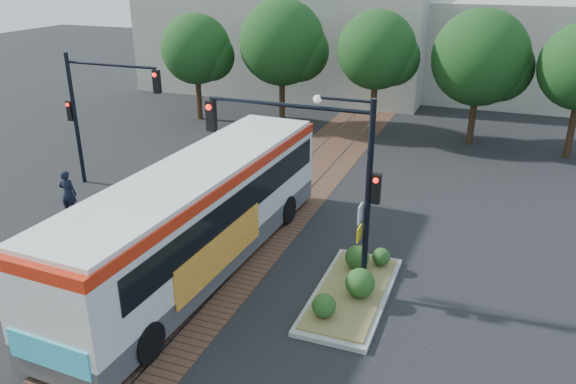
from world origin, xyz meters
name	(u,v)px	position (x,y,z in m)	size (l,w,h in m)	color
ground	(227,255)	(0.00, 0.00, 0.00)	(120.00, 120.00, 0.00)	black
trackbed	(270,211)	(0.00, 4.00, 0.01)	(3.60, 40.00, 0.02)	brown
tree_row	(373,52)	(1.21, 16.42, 4.85)	(26.40, 5.60, 7.67)	#382314
warehouses	(386,42)	(-0.53, 28.75, 3.81)	(40.00, 13.00, 8.00)	#ADA899
city_bus	(200,211)	(-0.47, -0.89, 2.01)	(3.42, 13.57, 3.60)	#474749
traffic_island	(353,286)	(4.82, -0.90, 0.33)	(2.20, 5.20, 1.13)	gray
signal_pole_main	(328,165)	(3.86, -0.81, 4.16)	(5.49, 0.46, 6.00)	black
signal_pole_left	(93,103)	(-8.37, 4.00, 3.86)	(4.99, 0.34, 6.00)	black
officer	(68,193)	(-7.51, 0.77, 0.96)	(0.70, 0.46, 1.93)	black
parked_car	(248,148)	(-3.61, 9.69, 0.62)	(1.73, 4.26, 1.24)	black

